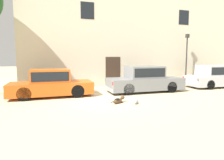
% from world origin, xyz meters
% --- Properties ---
extents(ground_plane, '(80.00, 80.00, 0.00)m').
position_xyz_m(ground_plane, '(0.00, 0.00, 0.00)').
color(ground_plane, '#CCB78E').
extents(parked_sedan_nearest, '(4.38, 1.72, 1.44)m').
position_xyz_m(parked_sedan_nearest, '(-2.42, 1.33, 0.71)').
color(parked_sedan_nearest, '#D15619').
rests_on(parked_sedan_nearest, ground_plane).
extents(parked_sedan_second, '(4.68, 1.77, 1.55)m').
position_xyz_m(parked_sedan_second, '(2.97, 1.18, 0.76)').
color(parked_sedan_second, slate).
rests_on(parked_sedan_second, ground_plane).
extents(parked_sedan_third, '(4.73, 1.86, 1.52)m').
position_xyz_m(parked_sedan_third, '(8.64, 1.33, 0.76)').
color(parked_sedan_third, '#B2B5BA').
rests_on(parked_sedan_third, ground_plane).
extents(apartment_block, '(17.91, 6.28, 7.65)m').
position_xyz_m(apartment_block, '(4.53, 7.04, 3.82)').
color(apartment_block, beige).
rests_on(apartment_block, ground_plane).
extents(stray_dog_spotted, '(0.88, 0.60, 0.36)m').
position_xyz_m(stray_dog_spotted, '(0.46, -1.20, 0.15)').
color(stray_dog_spotted, brown).
rests_on(stray_dog_spotted, ground_plane).
extents(stray_cat, '(0.47, 0.53, 0.16)m').
position_xyz_m(stray_cat, '(1.18, -1.53, 0.08)').
color(stray_cat, gray).
rests_on(stray_cat, ground_plane).
extents(street_lamp, '(0.22, 0.22, 3.82)m').
position_xyz_m(street_lamp, '(7.56, 3.26, 2.45)').
color(street_lamp, '#2D2B28').
rests_on(street_lamp, ground_plane).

